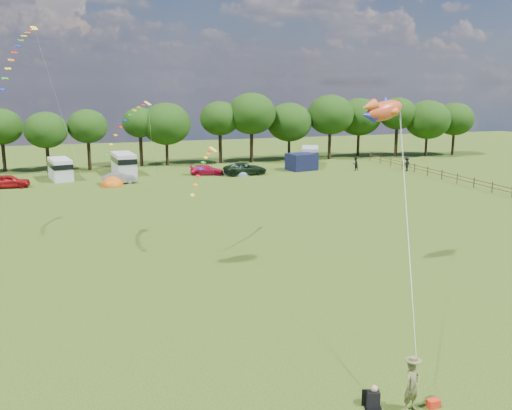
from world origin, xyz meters
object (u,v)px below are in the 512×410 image
object	(u,v)px
car_b	(119,178)
kite_flyer	(412,386)
camp_chair	(373,400)
tent_greyblue	(238,174)
car_d	(245,169)
car_a	(9,181)
car_c	(207,170)
campervan_d	(310,156)
tent_orange	(112,186)
fish_kite	(381,111)
campervan_b	(60,168)
walker_a	(355,164)
campervan_c	(124,163)
walker_b	(407,164)

from	to	relation	value
car_b	kite_flyer	size ratio (longest dim) A/B	1.90
car_b	camp_chair	bearing A→B (deg)	-177.30
tent_greyblue	kite_flyer	distance (m)	55.19
car_d	car_a	bearing A→B (deg)	89.66
car_c	campervan_d	xyz separation A→B (m)	(16.02, 3.82, 0.81)
tent_orange	fish_kite	xyz separation A→B (m)	(13.70, -36.43, 10.05)
kite_flyer	fish_kite	size ratio (longest dim) A/B	0.58
car_d	campervan_b	xyz separation A→B (m)	(-22.73, 3.41, 0.61)
car_c	campervan_b	bearing A→B (deg)	100.27
tent_orange	campervan_d	bearing A→B (deg)	16.47
car_c	walker_a	bearing A→B (deg)	-80.81
car_d	campervan_c	xyz separation A→B (m)	(-14.94, 5.03, 0.72)
campervan_b	kite_flyer	xyz separation A→B (m)	(12.97, -57.21, -0.41)
kite_flyer	walker_a	world-z (taller)	kite_flyer
car_d	walker_a	size ratio (longest dim) A/B	3.14
tent_orange	tent_greyblue	bearing A→B (deg)	12.94
tent_orange	walker_b	size ratio (longest dim) A/B	1.52
car_b	kite_flyer	bearing A→B (deg)	-175.41
camp_chair	walker_b	bearing A→B (deg)	75.35
walker_a	walker_b	size ratio (longest dim) A/B	0.95
tent_greyblue	campervan_d	bearing A→B (deg)	21.01
car_c	car_d	distance (m)	4.98
kite_flyer	fish_kite	xyz separation A→B (m)	(6.47, 14.29, 9.09)
car_b	camp_chair	size ratio (longest dim) A/B	2.55
campervan_b	fish_kite	distance (m)	47.91
camp_chair	walker_b	world-z (taller)	walker_b
car_b	campervan_c	size ratio (longest dim) A/B	0.63
tent_greyblue	kite_flyer	xyz separation A→B (m)	(-8.98, -54.44, 0.96)
car_d	kite_flyer	bearing A→B (deg)	167.65
tent_greyblue	fish_kite	distance (m)	41.47
walker_a	campervan_c	bearing A→B (deg)	-31.41
camp_chair	campervan_c	bearing A→B (deg)	111.96
campervan_d	tent_greyblue	distance (m)	12.98
car_a	walker_b	world-z (taller)	walker_b
campervan_b	tent_orange	world-z (taller)	campervan_b
walker_b	car_c	bearing A→B (deg)	-29.11
campervan_d	fish_kite	size ratio (longest dim) A/B	1.74
car_d	campervan_d	distance (m)	12.45
fish_kite	walker_b	bearing A→B (deg)	41.27
car_a	car_b	bearing A→B (deg)	-92.52
car_b	tent_orange	distance (m)	1.68
car_c	walker_b	xyz separation A→B (m)	(26.45, -4.91, 0.33)
walker_b	fish_kite	bearing A→B (deg)	36.68
campervan_c	kite_flyer	size ratio (longest dim) A/B	3.01
campervan_b	camp_chair	xyz separation A→B (m)	(11.25, -57.46, -0.52)
fish_kite	walker_b	distance (m)	44.80
campervan_b	car_d	bearing A→B (deg)	-108.75
walker_b	tent_orange	bearing A→B (deg)	-19.17
campervan_d	camp_chair	size ratio (longest dim) A/B	4.04
car_a	campervan_d	xyz separation A→B (m)	(39.49, 6.12, 0.66)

